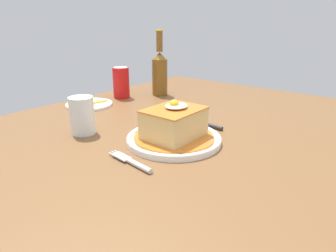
% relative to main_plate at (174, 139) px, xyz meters
% --- Properties ---
extents(dining_table, '(1.42, 1.09, 0.76)m').
position_rel_main_plate_xyz_m(dining_table, '(0.07, 0.05, -0.10)').
color(dining_table, brown).
rests_on(dining_table, ground_plane).
extents(main_plate, '(0.25, 0.25, 0.02)m').
position_rel_main_plate_xyz_m(main_plate, '(0.00, 0.00, 0.00)').
color(main_plate, white).
rests_on(main_plate, dining_table).
extents(sandwich_meal, '(0.21, 0.21, 0.10)m').
position_rel_main_plate_xyz_m(sandwich_meal, '(0.00, -0.00, 0.04)').
color(sandwich_meal, '#C66B23').
rests_on(sandwich_meal, main_plate).
extents(fork, '(0.03, 0.14, 0.01)m').
position_rel_main_plate_xyz_m(fork, '(-0.16, -0.01, -0.00)').
color(fork, silver).
rests_on(fork, dining_table).
extents(knife, '(0.03, 0.17, 0.01)m').
position_rel_main_plate_xyz_m(knife, '(0.16, 0.00, -0.00)').
color(knife, '#262628').
rests_on(knife, dining_table).
extents(soda_can, '(0.07, 0.07, 0.12)m').
position_rel_main_plate_xyz_m(soda_can, '(0.24, 0.46, 0.05)').
color(soda_can, red).
rests_on(soda_can, dining_table).
extents(beer_bottle_amber, '(0.06, 0.06, 0.27)m').
position_rel_main_plate_xyz_m(beer_bottle_amber, '(0.38, 0.37, 0.09)').
color(beer_bottle_amber, brown).
rests_on(beer_bottle_amber, dining_table).
extents(drinking_glass, '(0.07, 0.07, 0.10)m').
position_rel_main_plate_xyz_m(drinking_glass, '(-0.11, 0.24, 0.04)').
color(drinking_glass, silver).
rests_on(drinking_glass, dining_table).
extents(side_plate_fries, '(0.17, 0.17, 0.02)m').
position_rel_main_plate_xyz_m(side_plate_fries, '(0.08, 0.46, -0.00)').
color(side_plate_fries, white).
rests_on(side_plate_fries, dining_table).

